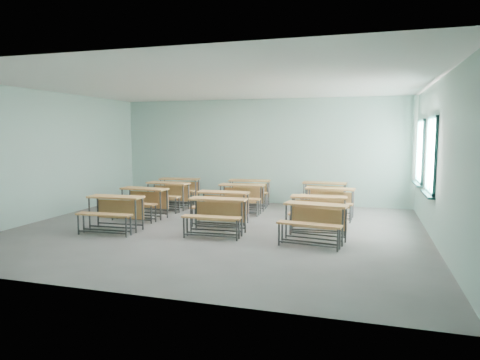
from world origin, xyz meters
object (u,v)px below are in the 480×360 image
object	(u,v)px
desk_unit_r0c2	(314,217)
desk_unit_r3c0	(179,187)
desk_unit_r0c1	(217,211)
desk_unit_r1c0	(142,198)
desk_unit_r1c2	(318,208)
desk_unit_r2c0	(166,192)
desk_unit_r2c2	(329,198)
desk_unit_r2c1	(241,194)
desk_unit_r3c2	(324,191)
desk_unit_r0c0	(113,208)
desk_unit_r3c1	(249,189)
desk_unit_r1c1	(222,203)

from	to	relation	value
desk_unit_r0c2	desk_unit_r3c0	distance (m)	5.87
desk_unit_r0c1	desk_unit_r1c0	distance (m)	2.63
desk_unit_r0c1	desk_unit_r1c2	bearing A→B (deg)	21.57
desk_unit_r1c0	desk_unit_r2c0	world-z (taller)	same
desk_unit_r1c2	desk_unit_r2c0	xyz separation A→B (m)	(-4.42, 1.48, 0.00)
desk_unit_r0c2	desk_unit_r2c0	xyz separation A→B (m)	(-4.45, 2.53, 0.00)
desk_unit_r2c0	desk_unit_r2c2	xyz separation A→B (m)	(4.52, 0.07, 0.00)
desk_unit_r1c0	desk_unit_r1c2	distance (m)	4.44
desk_unit_r2c0	desk_unit_r1c0	bearing A→B (deg)	-86.55
desk_unit_r2c1	desk_unit_r3c2	distance (m)	2.40
desk_unit_r0c0	desk_unit_r2c0	size ratio (longest dim) A/B	0.99
desk_unit_r2c1	desk_unit_r1c2	bearing A→B (deg)	-37.51
desk_unit_r0c1	desk_unit_r0c2	world-z (taller)	same
desk_unit_r0c0	desk_unit_r2c1	bearing A→B (deg)	52.15
desk_unit_r0c2	desk_unit_r3c2	bearing A→B (deg)	100.69
desk_unit_r3c1	desk_unit_r1c2	bearing A→B (deg)	-55.01
desk_unit_r0c2	desk_unit_r3c2	xyz separation A→B (m)	(-0.19, 3.85, 0.00)
desk_unit_r1c0	desk_unit_r1c2	bearing A→B (deg)	2.05
desk_unit_r1c0	desk_unit_r1c2	world-z (taller)	same
desk_unit_r1c0	desk_unit_r3c0	size ratio (longest dim) A/B	0.99
desk_unit_r3c0	desk_unit_r0c0	bearing A→B (deg)	-91.60
desk_unit_r2c0	desk_unit_r3c2	xyz separation A→B (m)	(4.26, 1.31, 0.00)
desk_unit_r0c0	desk_unit_r1c2	xyz separation A→B (m)	(4.32, 1.29, 0.00)
desk_unit_r0c2	desk_unit_r1c0	bearing A→B (deg)	172.61
desk_unit_r2c2	desk_unit_r3c0	bearing A→B (deg)	170.31
desk_unit_r2c0	desk_unit_r2c1	size ratio (longest dim) A/B	1.03
desk_unit_r3c0	desk_unit_r0c1	bearing A→B (deg)	-59.56
desk_unit_r2c2	desk_unit_r3c2	distance (m)	1.27
desk_unit_r1c0	desk_unit_r2c1	distance (m)	2.62
desk_unit_r1c2	desk_unit_r2c0	world-z (taller)	same
desk_unit_r1c2	desk_unit_r2c0	bearing A→B (deg)	157.94
desk_unit_r0c0	desk_unit_r1c2	bearing A→B (deg)	13.78
desk_unit_r1c1	desk_unit_r2c1	world-z (taller)	same
desk_unit_r0c1	desk_unit_r3c1	world-z (taller)	same
desk_unit_r0c0	desk_unit_r2c2	world-z (taller)	same
desk_unit_r0c1	desk_unit_r0c0	bearing A→B (deg)	-173.85
desk_unit_r1c1	desk_unit_r2c0	size ratio (longest dim) A/B	0.96
desk_unit_r1c2	desk_unit_r2c1	size ratio (longest dim) A/B	1.02
desk_unit_r2c1	desk_unit_r3c0	distance (m)	2.48
desk_unit_r0c0	desk_unit_r3c0	xyz separation A→B (m)	(-0.23, 3.89, 0.00)
desk_unit_r2c0	desk_unit_r3c0	world-z (taller)	same
desk_unit_r0c1	desk_unit_r3c2	bearing A→B (deg)	60.27
desk_unit_r0c2	desk_unit_r2c1	world-z (taller)	same
desk_unit_r1c0	desk_unit_r3c0	world-z (taller)	same
desk_unit_r0c1	desk_unit_r1c0	size ratio (longest dim) A/B	0.99
desk_unit_r0c2	desk_unit_r3c1	xyz separation A→B (m)	(-2.40, 3.85, 0.00)
desk_unit_r1c0	desk_unit_r2c2	size ratio (longest dim) A/B	1.01
desk_unit_r3c1	desk_unit_r2c2	bearing A→B (deg)	-32.02
desk_unit_r1c2	desk_unit_r3c1	distance (m)	3.66
desk_unit_r1c1	desk_unit_r3c1	world-z (taller)	same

